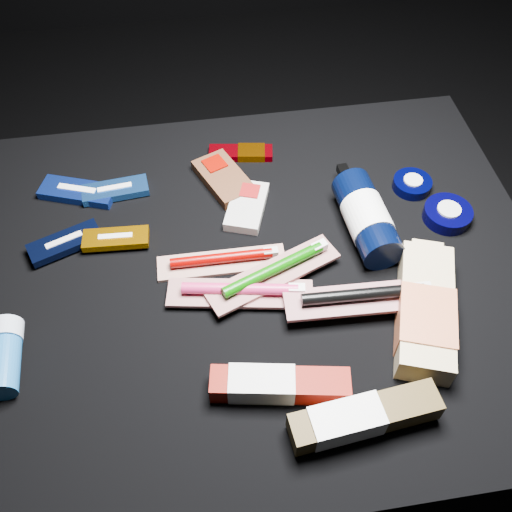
{
  "coord_description": "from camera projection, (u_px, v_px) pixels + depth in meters",
  "views": [
    {
      "loc": [
        -0.07,
        -0.55,
        1.14
      ],
      "look_at": [
        0.01,
        0.01,
        0.42
      ],
      "focal_mm": 40.0,
      "sensor_mm": 36.0,
      "label": 1
    }
  ],
  "objects": [
    {
      "name": "ground",
      "position": [
        250.0,
        379.0,
        1.24
      ],
      "size": [
        3.0,
        3.0,
        0.0
      ],
      "primitive_type": "plane",
      "color": "black",
      "rests_on": "ground"
    },
    {
      "name": "cloth_table",
      "position": [
        249.0,
        332.0,
        1.08
      ],
      "size": [
        0.98,
        0.78,
        0.4
      ],
      "primitive_type": "cube",
      "color": "black",
      "rests_on": "ground"
    },
    {
      "name": "luna_bar_0",
      "position": [
        78.0,
        192.0,
        1.02
      ],
      "size": [
        0.14,
        0.09,
        0.02
      ],
      "rotation": [
        0.0,
        0.0,
        -0.35
      ],
      "color": "navy",
      "rests_on": "cloth_table"
    },
    {
      "name": "luna_bar_1",
      "position": [
        115.0,
        190.0,
        1.02
      ],
      "size": [
        0.12,
        0.06,
        0.02
      ],
      "rotation": [
        0.0,
        0.0,
        0.1
      ],
      "color": "#1B4A92",
      "rests_on": "cloth_table"
    },
    {
      "name": "luna_bar_2",
      "position": [
        65.0,
        243.0,
        0.95
      ],
      "size": [
        0.13,
        0.08,
        0.02
      ],
      "rotation": [
        0.0,
        0.0,
        0.37
      ],
      "color": "black",
      "rests_on": "cloth_table"
    },
    {
      "name": "luna_bar_3",
      "position": [
        116.0,
        239.0,
        0.95
      ],
      "size": [
        0.11,
        0.05,
        0.01
      ],
      "rotation": [
        0.0,
        0.0,
        -0.06
      ],
      "color": "#AB6A00",
      "rests_on": "cloth_table"
    },
    {
      "name": "clif_bar_0",
      "position": [
        222.0,
        177.0,
        1.04
      ],
      "size": [
        0.11,
        0.14,
        0.02
      ],
      "rotation": [
        0.0,
        0.0,
        0.41
      ],
      "color": "#4C2A18",
      "rests_on": "cloth_table"
    },
    {
      "name": "clif_bar_1",
      "position": [
        247.0,
        204.0,
        1.0
      ],
      "size": [
        0.09,
        0.13,
        0.02
      ],
      "rotation": [
        0.0,
        0.0,
        -0.34
      ],
      "color": "#B6B6AE",
      "rests_on": "cloth_table"
    },
    {
      "name": "power_bar",
      "position": [
        244.0,
        153.0,
        1.09
      ],
      "size": [
        0.12,
        0.06,
        0.01
      ],
      "rotation": [
        0.0,
        0.0,
        -0.15
      ],
      "color": "#730008",
      "rests_on": "cloth_table"
    },
    {
      "name": "lotion_bottle",
      "position": [
        366.0,
        217.0,
        0.95
      ],
      "size": [
        0.08,
        0.22,
        0.07
      ],
      "rotation": [
        0.0,
        0.0,
        0.07
      ],
      "color": "black",
      "rests_on": "cloth_table"
    },
    {
      "name": "cream_tin_upper",
      "position": [
        412.0,
        184.0,
        1.03
      ],
      "size": [
        0.07,
        0.07,
        0.02
      ],
      "rotation": [
        0.0,
        0.0,
        0.04
      ],
      "color": "black",
      "rests_on": "cloth_table"
    },
    {
      "name": "cream_tin_lower",
      "position": [
        447.0,
        214.0,
        0.99
      ],
      "size": [
        0.08,
        0.08,
        0.03
      ],
      "rotation": [
        0.0,
        0.0,
        -0.35
      ],
      "color": "black",
      "rests_on": "cloth_table"
    },
    {
      "name": "bodywash_bottle",
      "position": [
        425.0,
        312.0,
        0.85
      ],
      "size": [
        0.15,
        0.24,
        0.05
      ],
      "rotation": [
        0.0,
        0.0,
        -0.34
      ],
      "color": "#CEB788",
      "rests_on": "cloth_table"
    },
    {
      "name": "deodorant_stick",
      "position": [
        5.0,
        356.0,
        0.81
      ],
      "size": [
        0.05,
        0.11,
        0.05
      ],
      "rotation": [
        0.0,
        0.0,
        0.03
      ],
      "color": "#1A5C9D",
      "rests_on": "cloth_table"
    },
    {
      "name": "toothbrush_pack_0",
      "position": [
        223.0,
        260.0,
        0.93
      ],
      "size": [
        0.21,
        0.05,
        0.02
      ],
      "rotation": [
        0.0,
        0.0,
        -0.02
      ],
      "color": "beige",
      "rests_on": "cloth_table"
    },
    {
      "name": "toothbrush_pack_1",
      "position": [
        242.0,
        291.0,
        0.88
      ],
      "size": [
        0.23,
        0.09,
        0.03
      ],
      "rotation": [
        0.0,
        0.0,
        -0.17
      ],
      "color": "#ADA7A2",
      "rests_on": "cloth_table"
    },
    {
      "name": "toothbrush_pack_2",
      "position": [
        275.0,
        271.0,
        0.9
      ],
      "size": [
        0.23,
        0.13,
        0.03
      ],
      "rotation": [
        0.0,
        0.0,
        0.39
      ],
      "color": "#A39D99",
      "rests_on": "cloth_table"
    },
    {
      "name": "toothbrush_pack_3",
      "position": [
        364.0,
        297.0,
        0.86
      ],
      "size": [
        0.24,
        0.07,
        0.03
      ],
      "rotation": [
        0.0,
        0.0,
        -0.05
      ],
      "color": "#B2ABA7",
      "rests_on": "cloth_table"
    },
    {
      "name": "toothpaste_carton_red",
      "position": [
        273.0,
        385.0,
        0.78
      ],
      "size": [
        0.2,
        0.08,
        0.04
      ],
      "rotation": [
        0.0,
        0.0,
        -0.17
      ],
      "color": "#720B02",
      "rests_on": "cloth_table"
    },
    {
      "name": "toothpaste_carton_green",
      "position": [
        358.0,
        418.0,
        0.75
      ],
      "size": [
        0.21,
        0.07,
        0.04
      ],
      "rotation": [
        0.0,
        0.0,
        0.1
      ],
      "color": "#403012",
      "rests_on": "cloth_table"
    }
  ]
}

